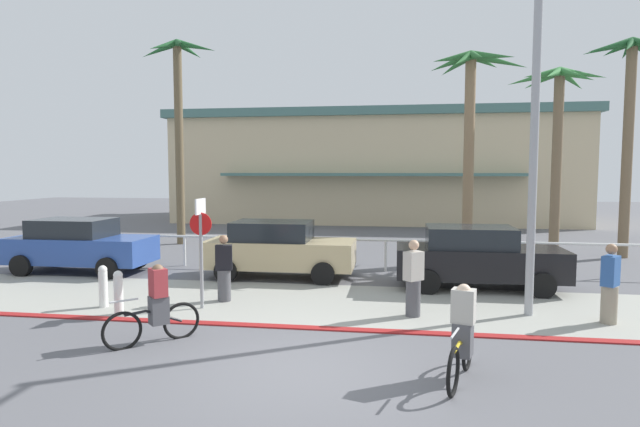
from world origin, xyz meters
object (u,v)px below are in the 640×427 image
object	(u,v)px
palm_tree_2	(557,110)
car_black_2	(477,257)
stop_sign_bike_lane	(201,237)
palm_tree_0	(178,101)
bollard_0	(118,292)
pedestrian_2	(224,271)
cyclist_black_0	(156,306)
bollard_1	(103,286)
palm_tree_1	(471,101)
cyclist_yellow_1	(462,335)
car_blue_0	(79,245)
streetlight_curb	(538,119)
car_tan_1	(279,249)
pedestrian_1	(610,287)
palm_tree_3	(630,91)
pedestrian_0	(413,281)

from	to	relation	value
palm_tree_2	car_black_2	xyz separation A→B (m)	(-3.60, -5.92, -4.56)
stop_sign_bike_lane	palm_tree_0	world-z (taller)	palm_tree_0
bollard_0	pedestrian_2	size ratio (longest dim) A/B	0.61
car_black_2	cyclist_black_0	distance (m)	8.54
bollard_1	palm_tree_2	size ratio (longest dim) A/B	0.14
palm_tree_1	cyclist_black_0	distance (m)	12.89
bollard_1	palm_tree_2	bearing A→B (deg)	36.53
stop_sign_bike_lane	palm_tree_1	bearing A→B (deg)	46.84
stop_sign_bike_lane	bollard_0	bearing A→B (deg)	-154.18
stop_sign_bike_lane	car_black_2	size ratio (longest dim) A/B	0.58
bollard_0	palm_tree_1	bearing A→B (deg)	43.70
stop_sign_bike_lane	cyclist_yellow_1	distance (m)	6.44
bollard_0	car_blue_0	world-z (taller)	car_blue_0
bollard_1	cyclist_black_0	world-z (taller)	cyclist_black_0
streetlight_curb	car_black_2	size ratio (longest dim) A/B	1.70
palm_tree_0	pedestrian_2	size ratio (longest dim) A/B	5.36
stop_sign_bike_lane	car_tan_1	bearing A→B (deg)	75.84
bollard_0	car_black_2	distance (m)	9.09
bollard_1	palm_tree_0	world-z (taller)	palm_tree_0
palm_tree_2	pedestrian_1	world-z (taller)	palm_tree_2
palm_tree_1	palm_tree_3	bearing A→B (deg)	17.24
streetlight_curb	car_black_2	world-z (taller)	streetlight_curb
streetlight_curb	pedestrian_1	distance (m)	3.80
palm_tree_1	pedestrian_0	xyz separation A→B (m)	(-2.09, -7.32, -4.82)
pedestrian_1	pedestrian_0	bearing A→B (deg)	-179.18
palm_tree_3	car_black_2	xyz separation A→B (m)	(-6.12, -6.07, -5.20)
palm_tree_2	palm_tree_3	distance (m)	2.61
stop_sign_bike_lane	palm_tree_2	distance (m)	14.12
bollard_0	palm_tree_3	bearing A→B (deg)	34.76
palm_tree_2	bollard_1	bearing A→B (deg)	-143.47
streetlight_curb	palm_tree_0	world-z (taller)	palm_tree_0
bollard_0	cyclist_yellow_1	xyz separation A→B (m)	(7.07, -2.51, 0.18)
pedestrian_1	pedestrian_2	size ratio (longest dim) A/B	1.03
stop_sign_bike_lane	pedestrian_1	distance (m)	8.88
palm_tree_2	pedestrian_0	distance (m)	11.44
bollard_1	cyclist_yellow_1	distance (m)	8.34
bollard_1	palm_tree_0	distance (m)	12.16
palm_tree_3	bollard_0	bearing A→B (deg)	-145.24
palm_tree_2	palm_tree_1	bearing A→B (deg)	-153.34
palm_tree_3	cyclist_yellow_1	world-z (taller)	palm_tree_3
palm_tree_3	pedestrian_1	size ratio (longest dim) A/B	4.71
car_blue_0	pedestrian_2	size ratio (longest dim) A/B	2.68
car_black_2	palm_tree_2	bearing A→B (deg)	58.67
palm_tree_0	pedestrian_2	bearing A→B (deg)	-61.14
stop_sign_bike_lane	streetlight_curb	distance (m)	7.79
bollard_1	palm_tree_2	xyz separation A→B (m)	(12.51, 9.26, 4.91)
bollard_0	pedestrian_1	distance (m)	10.49
car_tan_1	pedestrian_1	bearing A→B (deg)	-24.90
bollard_0	stop_sign_bike_lane	bearing A→B (deg)	25.82
car_tan_1	pedestrian_2	world-z (taller)	car_tan_1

